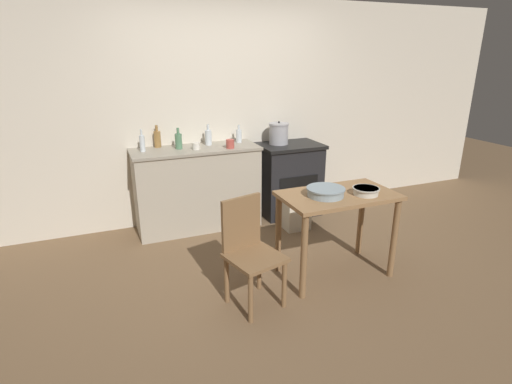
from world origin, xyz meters
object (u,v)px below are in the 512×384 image
at_px(mixing_bowl_large, 326,191).
at_px(bottle_left, 208,137).
at_px(bottle_center_left, 142,143).
at_px(bottle_center, 179,141).
at_px(flour_sack, 297,213).
at_px(bottle_mid_left, 239,136).
at_px(chair, 250,249).
at_px(cup_mid_right, 196,146).
at_px(bottle_far_left, 157,139).
at_px(mixing_bowl_small, 366,191).
at_px(stove, 289,179).
at_px(cup_center_right, 230,144).
at_px(stock_pot, 279,134).
at_px(work_table, 337,209).

distance_m(mixing_bowl_large, bottle_left, 1.73).
height_order(bottle_center_left, bottle_center, bottle_center_left).
bearing_deg(flour_sack, bottle_mid_left, 129.02).
distance_m(chair, cup_mid_right, 1.64).
distance_m(bottle_far_left, cup_mid_right, 0.46).
distance_m(mixing_bowl_small, bottle_center, 2.09).
height_order(stove, cup_center_right, cup_center_right).
distance_m(stock_pot, cup_center_right, 0.72).
bearing_deg(stove, bottle_center_left, 178.66).
bearing_deg(flour_sack, stove, 74.16).
bearing_deg(bottle_center_left, chair, -71.07).
distance_m(bottle_far_left, bottle_mid_left, 0.93).
bearing_deg(bottle_mid_left, flour_sack, -50.98).
relative_size(chair, bottle_far_left, 3.54).
height_order(work_table, bottle_left, bottle_left).
height_order(bottle_center, cup_center_right, bottle_center).
height_order(flour_sack, bottle_far_left, bottle_far_left).
bearing_deg(mixing_bowl_large, chair, -172.03).
bearing_deg(cup_mid_right, chair, -89.29).
relative_size(stock_pot, bottle_center_left, 1.15).
bearing_deg(mixing_bowl_small, bottle_mid_left, 107.49).
height_order(work_table, bottle_center_left, bottle_center_left).
xyz_separation_m(stock_pot, mixing_bowl_large, (-0.30, -1.58, -0.20)).
bearing_deg(chair, flour_sack, 33.34).
height_order(stove, flour_sack, stove).
relative_size(bottle_mid_left, bottle_center_left, 0.85).
bearing_deg(bottle_center_left, bottle_mid_left, 2.98).
bearing_deg(bottle_left, stock_pot, -2.82).
relative_size(mixing_bowl_large, cup_center_right, 3.38).
bearing_deg(stock_pot, bottle_mid_left, 174.89).
height_order(stock_pot, cup_mid_right, stock_pot).
distance_m(bottle_mid_left, bottle_center_left, 1.11).
distance_m(stove, stock_pot, 0.59).
height_order(chair, cup_mid_right, cup_mid_right).
bearing_deg(bottle_center_left, stove, -1.34).
xyz_separation_m(chair, bottle_left, (0.17, 1.72, 0.57)).
bearing_deg(work_table, bottle_center_left, 132.98).
xyz_separation_m(mixing_bowl_small, cup_center_right, (-0.74, 1.46, 0.18)).
relative_size(chair, stock_pot, 3.16).
bearing_deg(chair, bottle_center, 81.90).
distance_m(mixing_bowl_large, cup_center_right, 1.43).
height_order(stock_pot, bottle_center_left, bottle_center_left).
height_order(stock_pot, bottle_far_left, bottle_far_left).
bearing_deg(work_table, mixing_bowl_large, -175.50).
bearing_deg(mixing_bowl_large, mixing_bowl_small, -15.90).
bearing_deg(bottle_left, chair, -95.59).
height_order(bottle_far_left, cup_mid_right, bottle_far_left).
bearing_deg(work_table, bottle_center, 124.60).
xyz_separation_m(chair, mixing_bowl_large, (0.74, 0.10, 0.36)).
height_order(bottle_far_left, cup_center_right, bottle_far_left).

